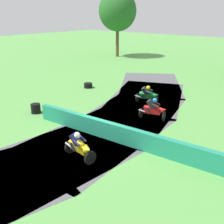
{
  "coord_description": "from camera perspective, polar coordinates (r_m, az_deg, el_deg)",
  "views": [
    {
      "loc": [
        8.84,
        -9.41,
        6.1
      ],
      "look_at": [
        -0.21,
        1.28,
        0.9
      ],
      "focal_mm": 43.77,
      "sensor_mm": 36.0,
      "label": 1
    }
  ],
  "objects": [
    {
      "name": "tire_stack_mid_b",
      "position": [
        23.19,
        -5.0,
        5.56
      ],
      "size": [
        0.7,
        0.7,
        0.4
      ],
      "color": "black",
      "rests_on": "ground"
    },
    {
      "name": "track_asphalt",
      "position": [
        15.08,
        -6.69,
        -3.62
      ],
      "size": [
        11.14,
        32.2,
        0.01
      ],
      "color": "#515156",
      "rests_on": "ground"
    },
    {
      "name": "ground_plane",
      "position": [
        14.28,
        -2.68,
        -4.94
      ],
      "size": [
        120.0,
        120.0,
        0.0
      ],
      "primitive_type": "plane",
      "color": "#569947"
    },
    {
      "name": "tire_stack_mid_a",
      "position": [
        17.94,
        -15.65,
        0.72
      ],
      "size": [
        0.6,
        0.6,
        0.6
      ],
      "color": "black",
      "rests_on": "ground"
    },
    {
      "name": "safety_barrier",
      "position": [
        11.82,
        19.4,
        -9.48
      ],
      "size": [
        19.46,
        1.83,
        0.9
      ],
      "primitive_type": "cube",
      "rotation": [
        0.0,
        0.0,
        -1.49
      ],
      "color": "#1E8466",
      "rests_on": "ground"
    },
    {
      "name": "motorcycle_chase_red",
      "position": [
        16.23,
        8.67,
        0.56
      ],
      "size": [
        1.7,
        1.05,
        1.42
      ],
      "color": "black",
      "rests_on": "ground"
    },
    {
      "name": "motorcycle_trailing_green",
      "position": [
        19.12,
        7.45,
        3.58
      ],
      "size": [
        1.73,
        1.17,
        1.42
      ],
      "color": "black",
      "rests_on": "ground"
    },
    {
      "name": "tree_mid_rise",
      "position": [
        39.21,
        1.16,
        20.33
      ],
      "size": [
        5.1,
        5.1,
        8.77
      ],
      "color": "brown",
      "rests_on": "ground"
    },
    {
      "name": "motorcycle_lead_yellow",
      "position": [
        11.89,
        -6.87,
        -7.07
      ],
      "size": [
        1.7,
        0.86,
        1.43
      ],
      "color": "black",
      "rests_on": "ground"
    }
  ]
}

